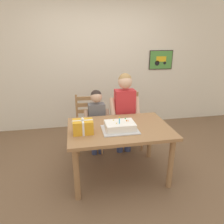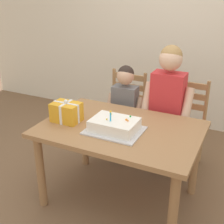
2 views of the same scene
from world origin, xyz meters
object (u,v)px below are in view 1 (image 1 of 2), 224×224
at_px(birthday_cake, 120,126).
at_px(child_younger, 97,117).
at_px(chair_left, 89,123).
at_px(chair_right, 128,120).
at_px(gift_box_red_large, 83,127).
at_px(dining_table, 119,134).
at_px(child_older, 125,106).

height_order(birthday_cake, child_younger, child_younger).
relative_size(chair_left, chair_right, 1.00).
bearing_deg(chair_right, gift_box_red_large, -131.82).
distance_m(gift_box_red_large, chair_right, 1.24).
xyz_separation_m(chair_left, child_younger, (0.11, -0.20, 0.18)).
distance_m(chair_left, chair_right, 0.67).
relative_size(dining_table, gift_box_red_large, 5.36).
xyz_separation_m(child_older, child_younger, (-0.44, 0.00, -0.14)).
bearing_deg(child_younger, gift_box_red_large, -109.38).
xyz_separation_m(birthday_cake, gift_box_red_large, (-0.45, -0.00, 0.03)).
xyz_separation_m(chair_left, child_older, (0.55, -0.21, 0.33)).
bearing_deg(child_younger, child_older, -0.07).
height_order(gift_box_red_large, child_older, child_older).
bearing_deg(chair_left, child_older, -20.46).
bearing_deg(birthday_cake, child_younger, 106.91).
xyz_separation_m(chair_left, chair_right, (0.67, 0.00, 0.00)).
distance_m(birthday_cake, child_older, 0.73).
bearing_deg(child_older, birthday_cake, -108.54).
relative_size(birthday_cake, child_younger, 0.41).
bearing_deg(dining_table, child_younger, 110.27).
bearing_deg(gift_box_red_large, chair_right, 48.18).
distance_m(birthday_cake, gift_box_red_large, 0.45).
xyz_separation_m(dining_table, gift_box_red_large, (-0.46, -0.09, 0.18)).
bearing_deg(chair_left, birthday_cake, -70.28).
bearing_deg(dining_table, chair_left, 112.44).
relative_size(chair_left, child_older, 0.70).
bearing_deg(birthday_cake, dining_table, 81.79).
bearing_deg(dining_table, gift_box_red_large, -169.28).
bearing_deg(child_older, child_younger, 179.93).
xyz_separation_m(birthday_cake, chair_right, (0.35, 0.89, -0.30)).
bearing_deg(chair_left, gift_box_red_large, -98.36).
distance_m(birthday_cake, chair_right, 1.00).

